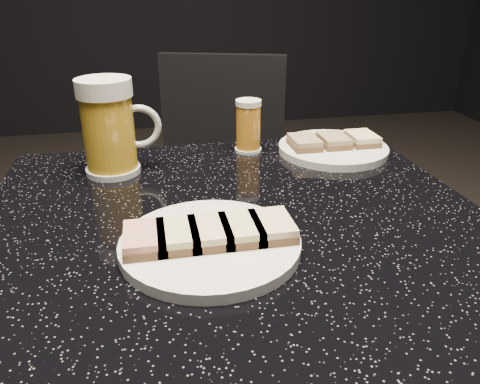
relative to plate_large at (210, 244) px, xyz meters
name	(u,v)px	position (x,y,z in m)	size (l,w,h in m)	color
plate_large	(210,244)	(0.00, 0.00, 0.00)	(0.22, 0.22, 0.01)	white
plate_small	(333,149)	(0.28, 0.30, 0.00)	(0.20, 0.20, 0.01)	white
table	(240,363)	(0.05, 0.05, -0.25)	(0.70, 0.70, 0.75)	black
beer_mug	(110,127)	(-0.12, 0.28, 0.07)	(0.13, 0.09, 0.16)	silver
beer_tumbler	(248,126)	(0.12, 0.34, 0.04)	(0.05, 0.05, 0.10)	silver
chair	(219,184)	(0.13, 0.76, -0.26)	(0.46, 0.46, 0.85)	black
canapes_on_plate_large	(210,232)	(0.00, 0.00, 0.02)	(0.20, 0.07, 0.02)	#4C3521
canapes_on_plate_small	(333,141)	(0.28, 0.30, 0.02)	(0.16, 0.07, 0.02)	#4C3521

